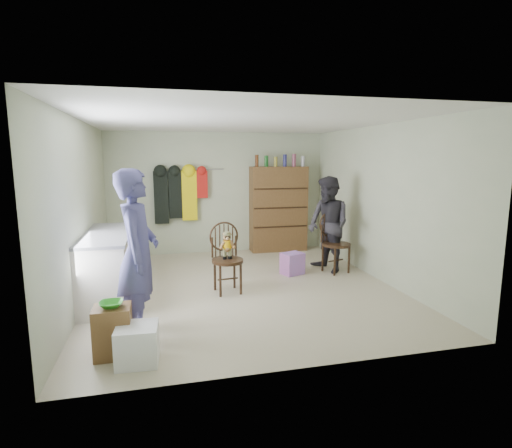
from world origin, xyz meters
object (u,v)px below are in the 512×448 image
object	(u,v)px
counter	(108,265)
dresser	(278,209)
chair_front	(226,252)
chair_far	(334,240)

from	to	relation	value
counter	dresser	world-z (taller)	dresser
chair_front	chair_far	size ratio (longest dim) A/B	0.98
counter	chair_front	world-z (taller)	chair_front
counter	chair_front	size ratio (longest dim) A/B	1.79
counter	chair_far	xyz separation A→B (m)	(3.67, 0.50, 0.10)
chair_front	dresser	world-z (taller)	dresser
counter	dresser	bearing A→B (deg)	35.69
counter	chair_far	distance (m)	3.71
chair_far	dresser	distance (m)	1.89
chair_front	chair_far	bearing A→B (deg)	10.78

